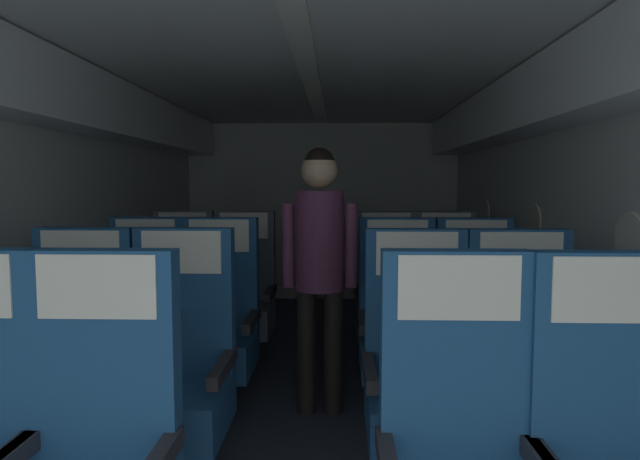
% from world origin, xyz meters
% --- Properties ---
extents(ground, '(3.37, 6.62, 0.02)m').
position_xyz_m(ground, '(0.00, 3.11, -0.01)').
color(ground, '#2D3342').
extents(fuselage_shell, '(3.25, 6.27, 2.09)m').
position_xyz_m(fuselage_shell, '(0.00, 3.36, 1.50)').
color(fuselage_shell, silver).
rests_on(fuselage_shell, ground).
extents(seat_b_left_window, '(0.50, 0.51, 1.13)m').
position_xyz_m(seat_b_left_window, '(-1.03, 2.32, 0.47)').
color(seat_b_left_window, '#38383D').
rests_on(seat_b_left_window, ground).
extents(seat_b_left_aisle, '(0.50, 0.51, 1.13)m').
position_xyz_m(seat_b_left_aisle, '(-0.55, 2.32, 0.47)').
color(seat_b_left_aisle, '#38383D').
rests_on(seat_b_left_aisle, ground).
extents(seat_b_right_aisle, '(0.50, 0.51, 1.13)m').
position_xyz_m(seat_b_right_aisle, '(1.01, 2.31, 0.47)').
color(seat_b_right_aisle, '#38383D').
rests_on(seat_b_right_aisle, ground).
extents(seat_b_right_window, '(0.50, 0.51, 1.13)m').
position_xyz_m(seat_b_right_window, '(0.54, 2.31, 0.47)').
color(seat_b_right_window, '#38383D').
rests_on(seat_b_right_window, ground).
extents(seat_c_left_window, '(0.50, 0.51, 1.13)m').
position_xyz_m(seat_c_left_window, '(-1.02, 3.17, 0.47)').
color(seat_c_left_window, '#38383D').
rests_on(seat_c_left_window, ground).
extents(seat_c_left_aisle, '(0.50, 0.51, 1.13)m').
position_xyz_m(seat_c_left_aisle, '(-0.55, 3.16, 0.47)').
color(seat_c_left_aisle, '#38383D').
rests_on(seat_c_left_aisle, ground).
extents(seat_c_right_aisle, '(0.50, 0.51, 1.13)m').
position_xyz_m(seat_c_right_aisle, '(1.03, 3.17, 0.47)').
color(seat_c_right_aisle, '#38383D').
rests_on(seat_c_right_aisle, ground).
extents(seat_c_right_window, '(0.50, 0.51, 1.13)m').
position_xyz_m(seat_c_right_window, '(0.55, 3.17, 0.47)').
color(seat_c_right_window, '#38383D').
rests_on(seat_c_right_window, ground).
extents(seat_d_left_window, '(0.50, 0.51, 1.13)m').
position_xyz_m(seat_d_left_window, '(-1.03, 4.01, 0.47)').
color(seat_d_left_window, '#38383D').
rests_on(seat_d_left_window, ground).
extents(seat_d_left_aisle, '(0.50, 0.51, 1.13)m').
position_xyz_m(seat_d_left_aisle, '(-0.55, 4.01, 0.47)').
color(seat_d_left_aisle, '#38383D').
rests_on(seat_d_left_aisle, ground).
extents(seat_d_right_aisle, '(0.50, 0.51, 1.13)m').
position_xyz_m(seat_d_right_aisle, '(1.01, 4.02, 0.47)').
color(seat_d_right_aisle, '#38383D').
rests_on(seat_d_right_aisle, ground).
extents(seat_d_right_window, '(0.50, 0.51, 1.13)m').
position_xyz_m(seat_d_right_window, '(0.55, 4.02, 0.47)').
color(seat_d_right_window, '#38383D').
rests_on(seat_d_right_window, ground).
extents(flight_attendant, '(0.43, 0.28, 1.54)m').
position_xyz_m(flight_attendant, '(0.08, 3.02, 0.94)').
color(flight_attendant, black).
rests_on(flight_attendant, ground).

